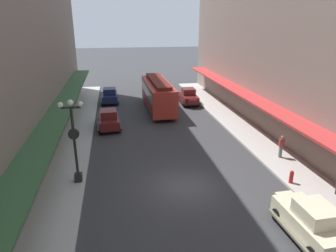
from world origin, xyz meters
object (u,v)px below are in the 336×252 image
parked_car_1 (110,95)px  parked_car_3 (311,220)px  parked_car_0 (109,119)px  parked_car_2 (189,96)px  streetcar (158,93)px  fire_hydrant (291,177)px  pedestrian_0 (281,146)px  lamp_post_with_clock (74,138)px

parked_car_1 → parked_car_3: same height
parked_car_0 → parked_car_3: bearing=-61.5°
parked_car_0 → parked_car_2: 11.82m
streetcar → fire_hydrant: streetcar is taller
streetcar → pedestrian_0: size_ratio=5.87×
parked_car_0 → parked_car_3: same height
parked_car_1 → parked_car_2: (9.29, -2.19, 0.00)m
parked_car_1 → lamp_post_with_clock: lamp_post_with_clock is taller
parked_car_3 → streetcar: size_ratio=0.45×
fire_hydrant → pedestrian_0: bearing=70.2°
streetcar → parked_car_0: bearing=-135.9°
parked_car_3 → parked_car_2: bearing=89.4°
lamp_post_with_clock → fire_hydrant: bearing=-11.1°
fire_hydrant → pedestrian_0: (1.26, 3.49, 0.43)m
parked_car_0 → fire_hydrant: bearing=-48.4°
parked_car_2 → parked_car_3: 24.02m
lamp_post_with_clock → parked_car_1: bearing=84.4°
parked_car_2 → parked_car_3: (-0.23, -24.02, 0.00)m
fire_hydrant → parked_car_3: bearing=-111.9°
parked_car_1 → lamp_post_with_clock: size_ratio=0.83×
parked_car_1 → streetcar: bearing=-38.5°
fire_hydrant → parked_car_2: bearing=94.6°
fire_hydrant → lamp_post_with_clock: bearing=168.9°
parked_car_2 → fire_hydrant: bearing=-85.4°
parked_car_1 → parked_car_2: same height
parked_car_1 → lamp_post_with_clock: 19.42m
streetcar → fire_hydrant: 18.43m
parked_car_2 → parked_car_3: bearing=-90.6°
streetcar → fire_hydrant: size_ratio=11.74×
parked_car_0 → parked_car_3: (9.13, -16.81, 0.00)m
streetcar → parked_car_1: bearing=141.5°
streetcar → pedestrian_0: streetcar is taller
parked_car_0 → parked_car_3: 19.13m
fire_hydrant → streetcar: bearing=107.6°
lamp_post_with_clock → parked_car_3: bearing=-32.6°
parked_car_3 → fire_hydrant: 4.85m
parked_car_0 → parked_car_3: size_ratio=1.01×
parked_car_0 → parked_car_1: bearing=89.5°
parked_car_2 → parked_car_1: bearing=166.7°
pedestrian_0 → fire_hydrant: bearing=-109.8°
streetcar → pedestrian_0: 15.63m
lamp_post_with_clock → fire_hydrant: lamp_post_with_clock is taller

